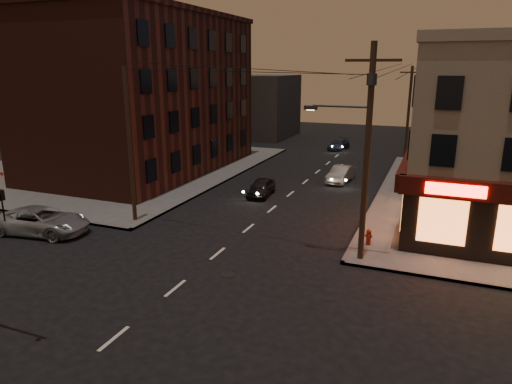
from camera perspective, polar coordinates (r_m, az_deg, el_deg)
The scene contains 14 objects.
ground at distance 20.07m, azimuth -10.05°, elevation -11.77°, with size 120.00×120.00×0.00m, color black.
sidewalk_nw at distance 44.81m, azimuth -16.94°, elevation 3.14°, with size 24.00×28.00×0.15m, color #514F4C.
brick_apartment at distance 41.84m, azimuth -13.82°, elevation 11.65°, with size 12.00×20.00×13.00m, color #461F16.
bg_building_ne_a at distance 53.48m, azimuth 26.63°, elevation 7.81°, with size 10.00×12.00×7.00m, color #3F3D3A.
bg_building_nw at distance 61.59m, azimuth 0.18°, elevation 10.69°, with size 9.00×10.00×8.00m, color #3F3D3A.
bg_building_ne_b at distance 67.33m, azimuth 24.06°, elevation 8.92°, with size 8.00×8.00×6.00m, color #3F3D3A.
utility_pole_main at distance 21.30m, azimuth 13.47°, elevation 6.00°, with size 4.20×0.44×10.00m.
utility_pole_far at distance 47.31m, azimuth 18.51°, elevation 9.26°, with size 0.26×0.26×9.00m, color #382619.
utility_pole_west at distance 27.50m, azimuth -15.50°, elevation 5.57°, with size 0.24×0.24×9.00m, color #382619.
suv_cross at distance 28.29m, azimuth -25.22°, elevation -3.27°, with size 2.46×5.33×1.48m, color gray.
sedan_near at distance 33.10m, azimuth 0.65°, elevation 0.59°, with size 1.46×3.64×1.24m, color black.
sedan_mid at distance 37.68m, azimuth 10.55°, elevation 2.21°, with size 1.37×3.93×1.29m, color gray.
sedan_far at distance 52.77m, azimuth 10.31°, elevation 5.90°, with size 1.63×4.01×1.16m, color #1C2538.
fire_hydrant at distance 24.42m, azimuth 13.90°, elevation -5.38°, with size 0.36×0.36×0.84m.
Camera 1 is at (9.74, -15.01, 9.09)m, focal length 32.00 mm.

